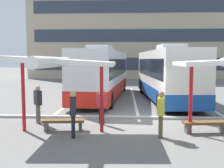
{
  "coord_description": "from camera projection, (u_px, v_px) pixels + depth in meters",
  "views": [
    {
      "loc": [
        -0.71,
        -12.34,
        2.84
      ],
      "look_at": [
        -1.39,
        1.92,
        1.49
      ],
      "focal_mm": 41.34,
      "sensor_mm": 36.0,
      "label": 1
    }
  ],
  "objects": [
    {
      "name": "ground_plane",
      "position": [
        139.0,
        118.0,
        12.5
      ],
      "size": [
        160.0,
        160.0,
        0.0
      ],
      "primitive_type": "plane",
      "color": "slate"
    },
    {
      "name": "terminal_building",
      "position": [
        129.0,
        28.0,
        44.21
      ],
      "size": [
        30.14,
        14.99,
        19.11
      ],
      "color": "tan",
      "rests_on": "ground"
    },
    {
      "name": "coach_bus_0",
      "position": [
        103.0,
        74.0,
        19.21
      ],
      "size": [
        3.49,
        11.92,
        3.8
      ],
      "color": "silver",
      "rests_on": "ground"
    },
    {
      "name": "coach_bus_1",
      "position": [
        166.0,
        75.0,
        18.08
      ],
      "size": [
        3.22,
        11.06,
        3.81
      ],
      "color": "silver",
      "rests_on": "ground"
    },
    {
      "name": "lane_stripe_0",
      "position": [
        75.0,
        98.0,
        18.95
      ],
      "size": [
        0.16,
        14.0,
        0.01
      ],
      "primitive_type": "cube",
      "color": "white",
      "rests_on": "ground"
    },
    {
      "name": "lane_stripe_1",
      "position": [
        134.0,
        99.0,
        18.75
      ],
      "size": [
        0.16,
        14.0,
        0.01
      ],
      "primitive_type": "cube",
      "color": "white",
      "rests_on": "ground"
    },
    {
      "name": "lane_stripe_2",
      "position": [
        194.0,
        99.0,
        18.54
      ],
      "size": [
        0.16,
        14.0,
        0.01
      ],
      "primitive_type": "cube",
      "color": "white",
      "rests_on": "ground"
    },
    {
      "name": "waiting_shelter_0",
      "position": [
        60.0,
        63.0,
        9.73
      ],
      "size": [
        4.11,
        4.63,
        2.99
      ],
      "color": "red",
      "rests_on": "ground"
    },
    {
      "name": "bench_0",
      "position": [
        63.0,
        122.0,
        10.33
      ],
      "size": [
        1.69,
        0.56,
        0.45
      ],
      "color": "brown",
      "rests_on": "ground"
    },
    {
      "name": "bench_1",
      "position": [
        205.0,
        124.0,
        10.02
      ],
      "size": [
        1.75,
        0.62,
        0.45
      ],
      "color": "brown",
      "rests_on": "ground"
    },
    {
      "name": "platform_kerb",
      "position": [
        139.0,
        118.0,
        12.41
      ],
      "size": [
        44.0,
        0.24,
        0.12
      ],
      "primitive_type": "cube",
      "color": "#ADADA8",
      "rests_on": "ground"
    },
    {
      "name": "waiting_passenger_0",
      "position": [
        102.0,
        104.0,
        11.29
      ],
      "size": [
        0.47,
        0.48,
        1.58
      ],
      "color": "black",
      "rests_on": "ground"
    },
    {
      "name": "waiting_passenger_1",
      "position": [
        38.0,
        101.0,
        11.44
      ],
      "size": [
        0.47,
        0.53,
        1.71
      ],
      "color": "brown",
      "rests_on": "ground"
    },
    {
      "name": "waiting_passenger_2",
      "position": [
        161.0,
        111.0,
        9.34
      ],
      "size": [
        0.34,
        0.53,
        1.71
      ],
      "color": "brown",
      "rests_on": "ground"
    },
    {
      "name": "waiting_passenger_3",
      "position": [
        73.0,
        111.0,
        9.35
      ],
      "size": [
        0.31,
        0.53,
        1.71
      ],
      "color": "black",
      "rests_on": "ground"
    }
  ]
}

